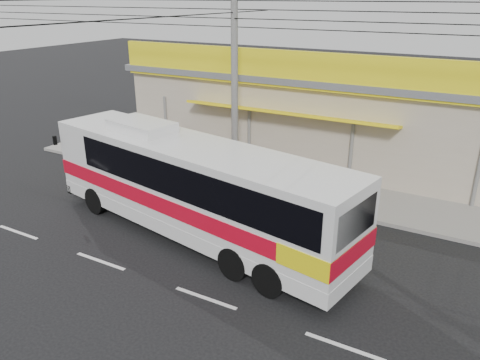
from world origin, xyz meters
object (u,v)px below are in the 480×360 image
object	(u,v)px
motorbike_dark	(199,156)
utility_pole	(234,12)
motorbike_red	(167,144)
coach_bus	(197,184)

from	to	relation	value
motorbike_dark	utility_pole	bearing A→B (deg)	-112.69
motorbike_dark	utility_pole	xyz separation A→B (m)	(2.47, -0.79, 6.61)
motorbike_red	utility_pole	distance (m)	8.46
motorbike_red	motorbike_dark	size ratio (longest dim) A/B	1.13
coach_bus	motorbike_red	xyz separation A→B (m)	(-6.44, 6.62, -1.35)
motorbike_dark	motorbike_red	bearing A→B (deg)	67.87
coach_bus	utility_pole	size ratio (longest dim) A/B	0.36
coach_bus	motorbike_dark	xyz separation A→B (m)	(-3.88, 5.83, -1.34)
coach_bus	utility_pole	world-z (taller)	utility_pole
coach_bus	motorbike_red	size ratio (longest dim) A/B	6.48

